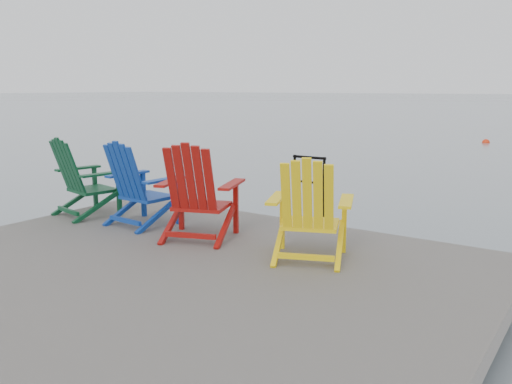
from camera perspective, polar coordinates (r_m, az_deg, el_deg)
The scene contains 8 objects.
ground at distance 5.71m, azimuth -9.00°, elevation -12.76°, with size 400.00×400.00×0.00m, color slate.
dock at distance 5.58m, azimuth -9.11°, elevation -9.49°, with size 6.00×5.00×1.40m.
handrail at distance 7.20m, azimuth 5.59°, elevation 0.98°, with size 0.48×0.04×0.90m.
chair_green at distance 7.93m, azimuth -17.78°, elevation 1.48°, with size 0.98×0.93×1.09m.
chair_blue at distance 7.19m, azimuth -12.24°, elevation 0.86°, with size 0.92×0.86×1.10m.
chair_red at distance 6.40m, azimuth -6.20°, elevation 0.05°, with size 1.10×1.05×1.15m.
chair_yellow at distance 5.62m, azimuth 5.65°, elevation -1.81°, with size 1.05×1.00×1.09m.
buoy_b at distance 24.66m, azimuth 23.04°, elevation 4.78°, with size 0.32×0.32×0.32m, color red.
Camera 1 is at (3.60, -3.80, 2.28)m, focal length 38.00 mm.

